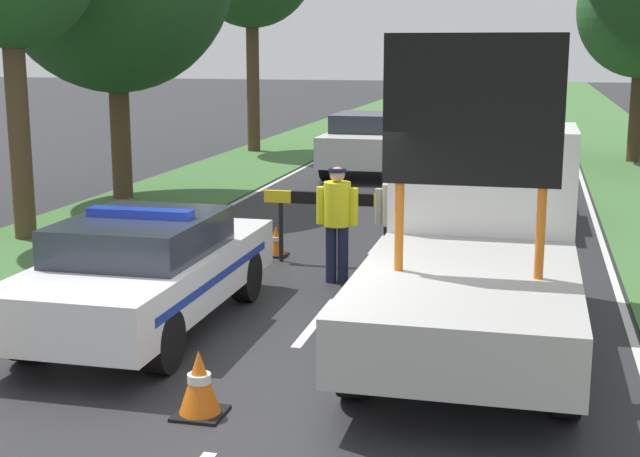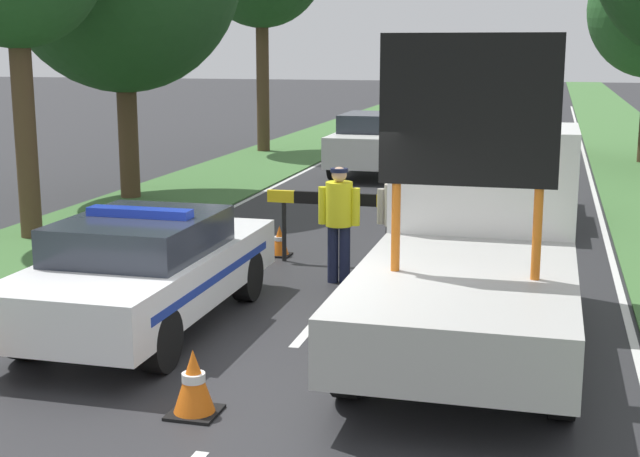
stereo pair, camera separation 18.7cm
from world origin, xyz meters
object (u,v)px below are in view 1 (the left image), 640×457
at_px(police_officer, 337,214).
at_px(traffic_cone_centre_front, 276,241).
at_px(work_truck, 477,239).
at_px(road_barrier, 346,206).
at_px(queued_car_sedan_black, 509,178).
at_px(traffic_cone_near_truck, 199,383).
at_px(queued_car_van_white, 368,142).
at_px(police_car, 147,269).
at_px(pedestrian_civilian, 395,216).
at_px(queued_car_wagon_maroon, 514,126).

xyz_separation_m(police_officer, traffic_cone_centre_front, (-1.31, 1.38, -0.75)).
relative_size(work_truck, road_barrier, 2.04).
bearing_deg(queued_car_sedan_black, traffic_cone_near_truck, 76.80).
distance_m(queued_car_sedan_black, queued_car_van_white, 6.79).
height_order(police_car, queued_car_van_white, queued_car_van_white).
bearing_deg(pedestrian_civilian, police_officer, -135.14).
bearing_deg(traffic_cone_centre_front, traffic_cone_near_truck, -80.01).
bearing_deg(police_officer, work_truck, 148.19).
xyz_separation_m(police_car, queued_car_sedan_black, (3.97, 8.06, 0.08)).
relative_size(traffic_cone_centre_front, queued_car_van_white, 0.11).
bearing_deg(traffic_cone_centre_front, pedestrian_civilian, -25.62).
xyz_separation_m(road_barrier, pedestrian_civilian, (0.85, -0.68, 0.02)).
height_order(work_truck, police_officer, work_truck).
bearing_deg(traffic_cone_centre_front, queued_car_wagon_maroon, 77.99).
height_order(traffic_cone_near_truck, queued_car_sedan_black, queued_car_sedan_black).
bearing_deg(queued_car_van_white, work_truck, 105.86).
bearing_deg(road_barrier, work_truck, -52.46).
xyz_separation_m(pedestrian_civilian, traffic_cone_centre_front, (-2.07, 0.99, -0.70)).
relative_size(traffic_cone_near_truck, queued_car_van_white, 0.14).
relative_size(queued_car_sedan_black, queued_car_van_white, 1.01).
bearing_deg(police_car, queued_car_sedan_black, 68.76).
height_order(queued_car_sedan_black, queued_car_wagon_maroon, queued_car_wagon_maroon).
xyz_separation_m(work_truck, traffic_cone_near_truck, (-2.28, -3.01, -0.83)).
distance_m(traffic_cone_near_truck, queued_car_sedan_black, 10.65).
bearing_deg(queued_car_van_white, pedestrian_civilian, 102.49).
bearing_deg(road_barrier, queued_car_sedan_black, 63.43).
xyz_separation_m(road_barrier, traffic_cone_centre_front, (-1.22, 0.32, -0.68)).
bearing_deg(queued_car_sedan_black, police_car, 63.77).
height_order(work_truck, queued_car_wagon_maroon, work_truck).
bearing_deg(road_barrier, police_officer, -83.94).
distance_m(work_truck, queued_car_van_white, 13.47).
relative_size(road_barrier, queued_car_van_white, 0.59).
bearing_deg(traffic_cone_near_truck, queued_car_wagon_maroon, 84.18).
distance_m(pedestrian_civilian, traffic_cone_centre_front, 2.40).
bearing_deg(queued_car_van_white, queued_car_wagon_maroon, -121.50).
distance_m(traffic_cone_centre_front, queued_car_wagon_maroon, 16.01).
height_order(queued_car_sedan_black, queued_car_van_white, queued_car_van_white).
relative_size(work_truck, queued_car_sedan_black, 1.20).
height_order(police_car, traffic_cone_centre_front, police_car).
height_order(police_officer, queued_car_van_white, police_officer).
distance_m(traffic_cone_near_truck, queued_car_van_white, 16.04).
relative_size(police_car, traffic_cone_near_truck, 7.23).
height_order(road_barrier, pedestrian_civilian, pedestrian_civilian).
relative_size(police_car, work_truck, 0.85).
distance_m(police_car, traffic_cone_near_truck, 2.80).
height_order(work_truck, pedestrian_civilian, work_truck).
distance_m(work_truck, road_barrier, 3.64).
height_order(police_car, traffic_cone_near_truck, police_car).
distance_m(road_barrier, queued_car_van_white, 10.15).
distance_m(police_officer, queued_car_van_white, 11.22).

